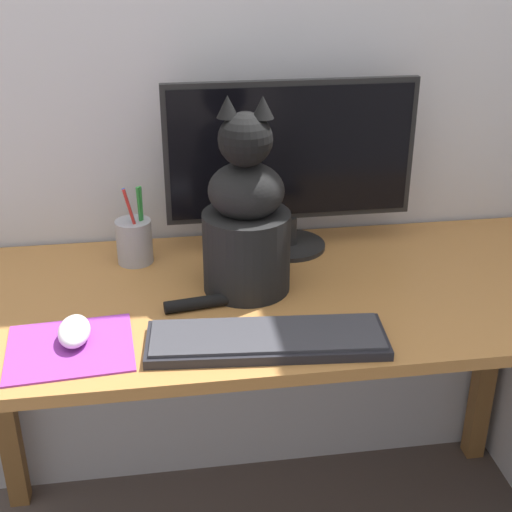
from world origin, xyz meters
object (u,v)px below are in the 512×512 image
computer_mouse_left (74,331)px  monitor (291,160)px  keyboard (267,339)px  cat (246,222)px  pen_cup (134,240)px

computer_mouse_left → monitor: bearing=37.0°
keyboard → computer_mouse_left: computer_mouse_left is taller
cat → pen_cup: bearing=155.8°
monitor → cat: size_ratio=1.38×
monitor → keyboard: (-0.12, -0.40, -0.20)m
monitor → pen_cup: monitor is taller
cat → pen_cup: cat is taller
monitor → computer_mouse_left: size_ratio=5.56×
pen_cup → cat: bearing=-35.6°
computer_mouse_left → cat: size_ratio=0.25×
pen_cup → keyboard: bearing=-58.3°
computer_mouse_left → pen_cup: size_ratio=0.56×
cat → monitor: bearing=67.6°
monitor → pen_cup: size_ratio=3.11×
monitor → keyboard: size_ratio=1.26×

